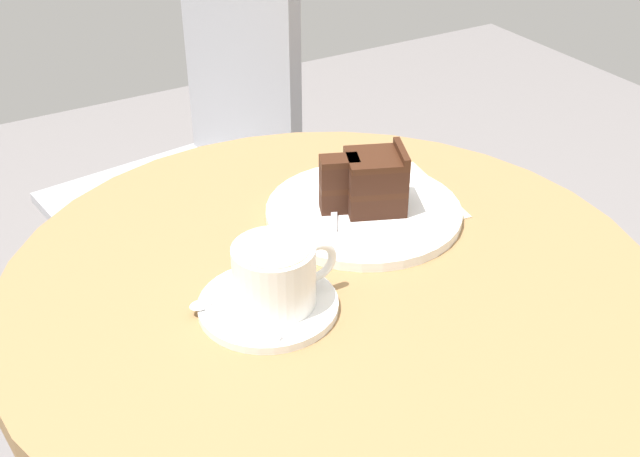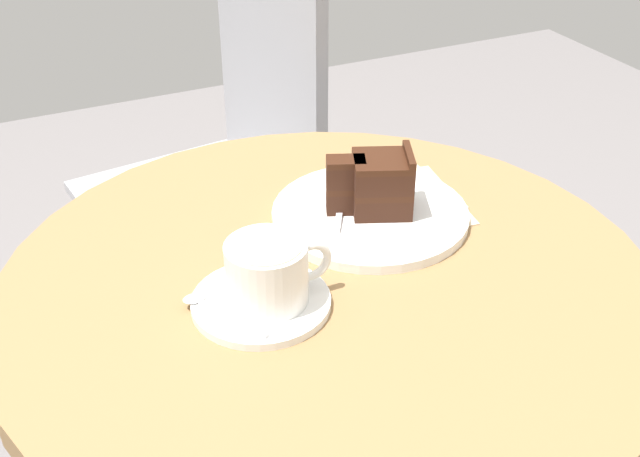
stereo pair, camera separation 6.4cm
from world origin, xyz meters
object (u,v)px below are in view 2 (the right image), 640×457
(saucer, at_px, (261,302))
(cafe_chair, at_px, (232,150))
(cake_plate, at_px, (370,214))
(napkin, at_px, (393,198))
(cake_slice, at_px, (377,184))
(teaspoon, at_px, (215,309))
(fork, at_px, (343,192))
(coffee_cup, at_px, (268,271))

(saucer, bearing_deg, cafe_chair, 73.43)
(saucer, relative_size, cake_plate, 0.61)
(saucer, xyz_separation_m, napkin, (0.23, 0.13, -0.00))
(cake_plate, height_order, cake_slice, cake_slice)
(saucer, bearing_deg, napkin, 29.72)
(napkin, relative_size, cafe_chair, 0.20)
(teaspoon, distance_m, napkin, 0.31)
(cake_plate, distance_m, cake_slice, 0.04)
(napkin, distance_m, cafe_chair, 0.58)
(fork, bearing_deg, cake_plate, -134.76)
(napkin, bearing_deg, cake_slice, -144.54)
(cafe_chair, bearing_deg, fork, -10.45)
(fork, xyz_separation_m, napkin, (0.06, -0.02, -0.01))
(teaspoon, xyz_separation_m, cafe_chair, (0.25, 0.68, -0.18))
(coffee_cup, relative_size, napkin, 0.64)
(cake_slice, xyz_separation_m, fork, (-0.02, 0.05, -0.03))
(saucer, height_order, cake_slice, cake_slice)
(cake_plate, bearing_deg, napkin, 29.71)
(napkin, bearing_deg, teaspoon, -155.00)
(cake_plate, bearing_deg, teaspoon, -156.00)
(coffee_cup, relative_size, fork, 0.86)
(saucer, bearing_deg, fork, 41.95)
(teaspoon, bearing_deg, napkin, -92.79)
(teaspoon, height_order, cake_slice, cake_slice)
(fork, bearing_deg, teaspoon, 155.84)
(saucer, relative_size, napkin, 0.81)
(cafe_chair, bearing_deg, cake_slice, -8.30)
(napkin, xyz_separation_m, cafe_chair, (-0.03, 0.55, -0.17))
(coffee_cup, height_order, fork, coffee_cup)
(cake_slice, distance_m, cafe_chair, 0.62)
(cafe_chair, bearing_deg, teaspoon, -27.49)
(cake_slice, bearing_deg, fork, 109.88)
(teaspoon, relative_size, cafe_chair, 0.11)
(cake_plate, xyz_separation_m, cafe_chair, (0.02, 0.58, -0.18))
(teaspoon, distance_m, cake_slice, 0.26)
(cake_plate, distance_m, cafe_chair, 0.60)
(coffee_cup, bearing_deg, cafe_chair, 74.14)
(coffee_cup, relative_size, cake_plate, 0.48)
(cake_slice, bearing_deg, saucer, -151.63)
(teaspoon, height_order, napkin, teaspoon)
(cake_plate, relative_size, cafe_chair, 0.27)
(saucer, xyz_separation_m, coffee_cup, (0.01, -0.00, 0.04))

